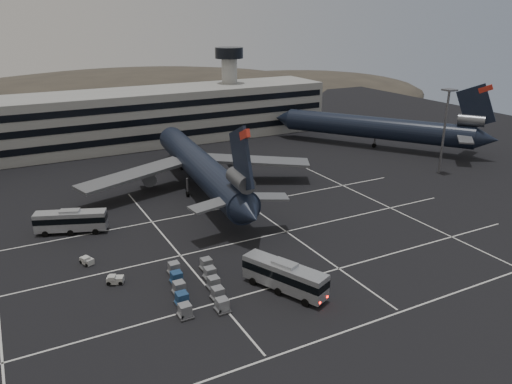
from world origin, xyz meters
TOP-DOWN VIEW (x-y plane):
  - ground at (0.00, 0.00)m, footprint 260.00×260.00m
  - lane_markings at (0.95, 0.72)m, footprint 90.00×55.62m
  - terminal at (-2.95, 71.14)m, footprint 125.00×26.00m
  - hills at (17.99, 170.00)m, footprint 352.00×180.00m
  - lightpole_right at (58.00, 15.00)m, footprint 2.40×2.40m
  - trijet_main at (7.06, 27.92)m, footprint 47.22×57.69m
  - trijet_far at (60.53, 38.02)m, footprint 38.33×50.43m
  - bus_near at (2.31, -11.46)m, footprint 7.11×11.71m
  - bus_far at (-18.56, 19.84)m, footprint 11.25×6.39m
  - tug_a at (-18.42, 7.66)m, footprint 1.90×2.31m
  - tug_b at (-16.10, 0.47)m, footprint 2.40×2.03m
  - uld_cluster at (-7.50, -6.27)m, footprint 8.62×13.52m

SIDE VIEW (x-z plane):
  - hills at x=17.99m, z-range -34.07..9.93m
  - ground at x=0.00m, z-range 0.00..0.00m
  - lane_markings at x=0.95m, z-range 0.00..0.01m
  - tug_a at x=-18.42m, z-range -0.07..1.22m
  - tug_b at x=-16.10m, z-range -0.08..1.26m
  - uld_cluster at x=-7.50m, z-range -0.02..1.61m
  - bus_far at x=-18.56m, z-range 0.18..4.09m
  - bus_near at x=2.31m, z-range 0.19..4.29m
  - trijet_main at x=7.06m, z-range -3.79..14.29m
  - trijet_far at x=60.53m, z-range -3.61..14.47m
  - terminal at x=-2.95m, z-range -5.07..18.93m
  - lightpole_right at x=58.00m, z-range 2.68..20.95m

